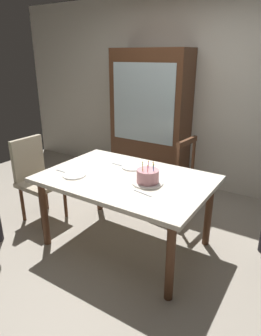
{
  "coord_description": "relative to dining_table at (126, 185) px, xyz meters",
  "views": [
    {
      "loc": [
        1.43,
        -2.15,
        1.82
      ],
      "look_at": [
        0.05,
        0.0,
        0.84
      ],
      "focal_mm": 31.81,
      "sensor_mm": 36.0,
      "label": 1
    }
  ],
  "objects": [
    {
      "name": "fork_far_side",
      "position": [
        -0.24,
        0.23,
        0.09
      ],
      "size": [
        0.18,
        0.03,
        0.01
      ],
      "primitive_type": "cube",
      "rotation": [
        0.0,
        0.0,
        -0.07
      ],
      "color": "silver",
      "rests_on": "dining_table"
    },
    {
      "name": "back_wall",
      "position": [
        0.0,
        1.85,
        0.64
      ],
      "size": [
        6.4,
        0.1,
        2.6
      ],
      "primitive_type": "cube",
      "color": "silver",
      "rests_on": "ground"
    },
    {
      "name": "fork_near_celebrant",
      "position": [
        -0.59,
        -0.22,
        0.09
      ],
      "size": [
        0.18,
        0.02,
        0.01
      ],
      "primitive_type": "cube",
      "rotation": [
        0.0,
        0.0,
        -0.03
      ],
      "color": "silver",
      "rests_on": "dining_table"
    },
    {
      "name": "china_cabinet",
      "position": [
        -0.61,
        1.56,
        0.3
      ],
      "size": [
        1.1,
        0.45,
        1.9
      ],
      "color": "#56331E",
      "rests_on": "ground"
    },
    {
      "name": "fork_near_guest",
      "position": [
        0.31,
        -0.22,
        0.09
      ],
      "size": [
        0.18,
        0.05,
        0.01
      ],
      "primitive_type": "cube",
      "rotation": [
        0.0,
        0.0,
        -0.18
      ],
      "color": "silver",
      "rests_on": "dining_table"
    },
    {
      "name": "dining_table",
      "position": [
        0.0,
        0.0,
        0.0
      ],
      "size": [
        1.57,
        1.07,
        0.74
      ],
      "color": "silver",
      "rests_on": "ground"
    },
    {
      "name": "plate_near_celebrant",
      "position": [
        -0.43,
        -0.24,
        0.09
      ],
      "size": [
        0.22,
        0.22,
        0.01
      ],
      "primitive_type": "cylinder",
      "color": "white",
      "rests_on": "dining_table"
    },
    {
      "name": "plate_far_side",
      "position": [
        -0.08,
        0.24,
        0.09
      ],
      "size": [
        0.22,
        0.22,
        0.01
      ],
      "primitive_type": "cylinder",
      "color": "white",
      "rests_on": "dining_table"
    },
    {
      "name": "chair_upholstered",
      "position": [
        -1.17,
        -0.09,
        -0.12
      ],
      "size": [
        0.46,
        0.46,
        0.95
      ],
      "color": "tan",
      "rests_on": "ground"
    },
    {
      "name": "ground",
      "position": [
        0.0,
        0.0,
        -0.66
      ],
      "size": [
        6.4,
        6.4,
        0.0
      ],
      "primitive_type": "plane",
      "color": "#9E9384"
    },
    {
      "name": "chair_spindle_back",
      "position": [
        0.09,
        0.85,
        -0.2
      ],
      "size": [
        0.48,
        0.48,
        0.95
      ],
      "color": "beige",
      "rests_on": "ground"
    },
    {
      "name": "birthday_cake",
      "position": [
        0.24,
        -0.02,
        0.14
      ],
      "size": [
        0.28,
        0.28,
        0.2
      ],
      "color": "silver",
      "rests_on": "dining_table"
    }
  ]
}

